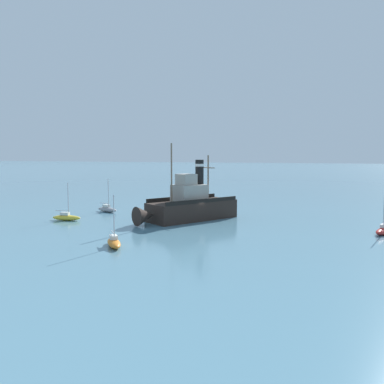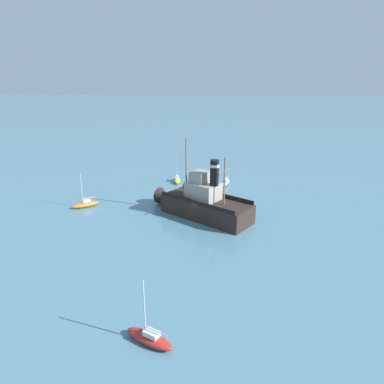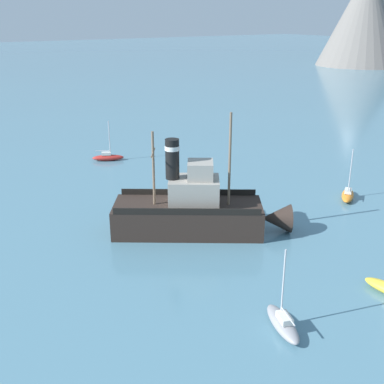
{
  "view_description": "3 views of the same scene",
  "coord_description": "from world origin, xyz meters",
  "px_view_note": "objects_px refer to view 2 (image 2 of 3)",
  "views": [
    {
      "loc": [
        -14.86,
        49.59,
        8.74
      ],
      "look_at": [
        1.2,
        -1.91,
        3.49
      ],
      "focal_mm": 38.0,
      "sensor_mm": 36.0,
      "label": 1
    },
    {
      "loc": [
        -40.44,
        -1.97,
        17.38
      ],
      "look_at": [
        0.72,
        1.16,
        3.42
      ],
      "focal_mm": 32.0,
      "sensor_mm": 36.0,
      "label": 2
    },
    {
      "loc": [
        31.06,
        -20.37,
        16.87
      ],
      "look_at": [
        -0.16,
        0.37,
        2.95
      ],
      "focal_mm": 45.0,
      "sensor_mm": 36.0,
      "label": 3
    }
  ],
  "objects_px": {
    "sailboat_grey": "(225,183)",
    "sailboat_red": "(149,338)",
    "old_tugboat": "(202,203)",
    "sailboat_orange": "(86,204)",
    "sailboat_yellow": "(177,180)"
  },
  "relations": [
    {
      "from": "sailboat_yellow",
      "to": "sailboat_grey",
      "type": "bearing_deg",
      "value": -98.76
    },
    {
      "from": "sailboat_grey",
      "to": "sailboat_yellow",
      "type": "relative_size",
      "value": 1.0
    },
    {
      "from": "sailboat_red",
      "to": "sailboat_grey",
      "type": "distance_m",
      "value": 37.0
    },
    {
      "from": "sailboat_red",
      "to": "sailboat_yellow",
      "type": "bearing_deg",
      "value": 3.91
    },
    {
      "from": "old_tugboat",
      "to": "sailboat_grey",
      "type": "distance_m",
      "value": 14.11
    },
    {
      "from": "sailboat_red",
      "to": "sailboat_grey",
      "type": "height_order",
      "value": "same"
    },
    {
      "from": "sailboat_grey",
      "to": "sailboat_orange",
      "type": "distance_m",
      "value": 22.88
    },
    {
      "from": "sailboat_red",
      "to": "sailboat_orange",
      "type": "xyz_separation_m",
      "value": [
        24.9,
        13.96,
        0.0
      ]
    },
    {
      "from": "old_tugboat",
      "to": "sailboat_orange",
      "type": "bearing_deg",
      "value": 83.04
    },
    {
      "from": "old_tugboat",
      "to": "sailboat_orange",
      "type": "relative_size",
      "value": 2.81
    },
    {
      "from": "sailboat_red",
      "to": "sailboat_orange",
      "type": "height_order",
      "value": "same"
    },
    {
      "from": "sailboat_grey",
      "to": "sailboat_red",
      "type": "bearing_deg",
      "value": 171.08
    },
    {
      "from": "sailboat_grey",
      "to": "sailboat_yellow",
      "type": "bearing_deg",
      "value": 81.24
    },
    {
      "from": "sailboat_red",
      "to": "sailboat_orange",
      "type": "bearing_deg",
      "value": 29.27
    },
    {
      "from": "sailboat_red",
      "to": "sailboat_yellow",
      "type": "xyz_separation_m",
      "value": [
        37.83,
        2.59,
        0.0
      ]
    }
  ]
}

